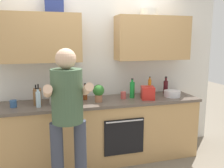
# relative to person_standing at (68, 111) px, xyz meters

# --- Properties ---
(ground_plane) EXTENTS (12.00, 12.00, 0.00)m
(ground_plane) POSITION_rel_person_standing_xyz_m (0.55, 0.68, -0.98)
(ground_plane) COLOR #756B5B
(back_wall_unit) EXTENTS (4.00, 0.38, 2.50)m
(back_wall_unit) POSITION_rel_person_standing_xyz_m (0.55, 0.95, 0.51)
(back_wall_unit) COLOR silver
(back_wall_unit) RESTS_ON ground
(counter) EXTENTS (2.84, 0.67, 0.90)m
(counter) POSITION_rel_person_standing_xyz_m (0.55, 0.68, -0.53)
(counter) COLOR tan
(counter) RESTS_ON ground
(person_standing) EXTENTS (0.49, 0.45, 1.66)m
(person_standing) POSITION_rel_person_standing_xyz_m (0.00, 0.00, 0.00)
(person_standing) COLOR #383D4C
(person_standing) RESTS_ON ground
(bottle_water) EXTENTS (0.06, 0.06, 0.25)m
(bottle_water) POSITION_rel_person_standing_xyz_m (-0.32, 0.56, 0.02)
(bottle_water) COLOR silver
(bottle_water) RESTS_ON counter
(bottle_vinegar) EXTENTS (0.06, 0.06, 0.24)m
(bottle_vinegar) POSITION_rel_person_standing_xyz_m (0.32, 0.78, 0.01)
(bottle_vinegar) COLOR brown
(bottle_vinegar) RESTS_ON counter
(bottle_oil) EXTENTS (0.07, 0.07, 0.31)m
(bottle_oil) POSITION_rel_person_standing_xyz_m (0.09, 0.80, 0.04)
(bottle_oil) COLOR olive
(bottle_oil) RESTS_ON counter
(bottle_wine) EXTENTS (0.07, 0.07, 0.27)m
(bottle_wine) POSITION_rel_person_standing_xyz_m (1.64, 0.85, 0.03)
(bottle_wine) COLOR #471419
(bottle_wine) RESTS_ON counter
(bottle_soda) EXTENTS (0.07, 0.07, 0.29)m
(bottle_soda) POSITION_rel_person_standing_xyz_m (1.02, 0.72, 0.04)
(bottle_soda) COLOR #198C33
(bottle_soda) RESTS_ON counter
(bottle_juice) EXTENTS (0.05, 0.05, 0.29)m
(bottle_juice) POSITION_rel_person_standing_xyz_m (1.33, 0.78, 0.05)
(bottle_juice) COLOR orange
(bottle_juice) RESTS_ON counter
(bottle_hotsauce) EXTENTS (0.06, 0.06, 0.24)m
(bottle_hotsauce) POSITION_rel_person_standing_xyz_m (0.20, 0.75, 0.01)
(bottle_hotsauce) COLOR red
(bottle_hotsauce) RESTS_ON counter
(cup_tea) EXTENTS (0.09, 0.09, 0.09)m
(cup_tea) POSITION_rel_person_standing_xyz_m (-0.63, 0.64, -0.04)
(cup_tea) COLOR #33598C
(cup_tea) RESTS_ON counter
(cup_ceramic) EXTENTS (0.08, 0.08, 0.10)m
(cup_ceramic) POSITION_rel_person_standing_xyz_m (0.87, 0.69, -0.03)
(cup_ceramic) COLOR #BF4C47
(cup_ceramic) RESTS_ON counter
(mixing_bowl) EXTENTS (0.25, 0.25, 0.09)m
(mixing_bowl) POSITION_rel_person_standing_xyz_m (1.62, 0.62, -0.04)
(mixing_bowl) COLOR silver
(mixing_bowl) RESTS_ON counter
(knife_block) EXTENTS (0.10, 0.14, 0.27)m
(knife_block) POSITION_rel_person_standing_xyz_m (-0.33, 0.72, 0.02)
(knife_block) COLOR brown
(knife_block) RESTS_ON counter
(potted_herb) EXTENTS (0.16, 0.16, 0.24)m
(potted_herb) POSITION_rel_person_standing_xyz_m (0.48, 0.62, 0.06)
(potted_herb) COLOR #9E6647
(potted_herb) RESTS_ON counter
(grocery_bag_crisps) EXTENTS (0.23, 0.26, 0.18)m
(grocery_bag_crisps) POSITION_rel_person_standing_xyz_m (1.21, 0.59, 0.01)
(grocery_bag_crisps) COLOR red
(grocery_bag_crisps) RESTS_ON counter
(grocery_bag_produce) EXTENTS (0.24, 0.23, 0.17)m
(grocery_bag_produce) POSITION_rel_person_standing_xyz_m (-0.06, 0.63, 0.00)
(grocery_bag_produce) COLOR silver
(grocery_bag_produce) RESTS_ON counter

